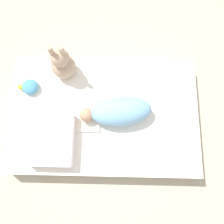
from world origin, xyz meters
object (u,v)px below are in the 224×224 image
bunny_plush (62,64)px  swaddled_baby (119,111)px  pillow (52,140)px  turtle_plush (29,87)px

bunny_plush → swaddled_baby: bearing=140.9°
pillow → swaddled_baby: bearing=-155.7°
swaddled_baby → bunny_plush: (0.42, -0.34, 0.04)m
pillow → bunny_plush: bearing=-94.9°
swaddled_baby → bunny_plush: bunny_plush is taller
pillow → bunny_plush: (-0.05, -0.55, 0.08)m
pillow → turtle_plush: 0.46m
swaddled_baby → pillow: 0.51m
turtle_plush → pillow: bearing=117.9°
swaddled_baby → bunny_plush: size_ratio=1.48×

